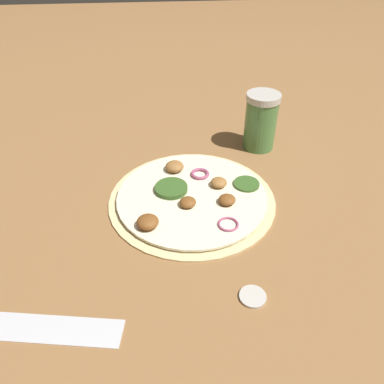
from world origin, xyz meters
name	(u,v)px	position (x,y,z in m)	size (l,w,h in m)	color
ground_plane	(192,200)	(0.00, 0.00, 0.00)	(3.00, 3.00, 0.00)	olive
pizza	(192,197)	(0.00, 0.00, 0.01)	(0.27, 0.27, 0.03)	beige
spice_jar	(261,121)	(-0.14, -0.15, 0.05)	(0.06, 0.06, 0.11)	#4C7F42
loose_cap	(253,296)	(-0.06, 0.19, 0.00)	(0.03, 0.03, 0.01)	beige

